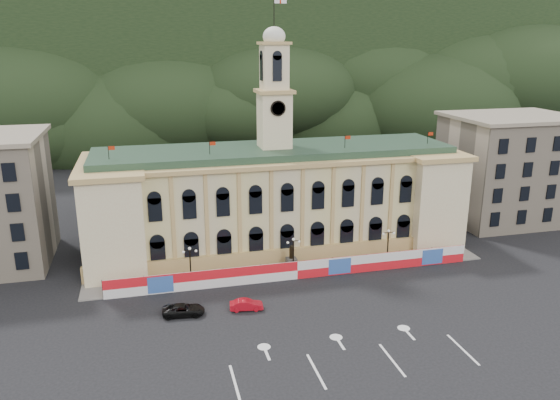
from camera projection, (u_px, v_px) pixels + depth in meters
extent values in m
plane|color=black|center=(334.00, 335.00, 59.56)|extent=(260.00, 260.00, 0.00)
cube|color=black|center=(200.00, 69.00, 174.30)|extent=(230.00, 70.00, 44.00)
cube|color=#595651|center=(325.00, 43.00, 161.56)|extent=(22.00, 8.00, 14.00)
cube|color=#595651|center=(23.00, 59.00, 141.53)|extent=(16.00, 7.00, 10.00)
cube|color=beige|center=(275.00, 202.00, 83.63)|extent=(55.00, 15.00, 14.00)
cube|color=tan|center=(287.00, 256.00, 78.02)|extent=(56.00, 0.80, 2.40)
cube|color=tan|center=(274.00, 156.00, 81.57)|extent=(56.20, 16.20, 0.60)
cube|color=#294431|center=(274.00, 151.00, 81.37)|extent=(53.00, 13.00, 1.20)
cube|color=beige|center=(115.00, 216.00, 77.24)|extent=(8.00, 17.00, 14.00)
cube|color=beige|center=(417.00, 194.00, 88.17)|extent=(8.00, 17.00, 14.00)
cube|color=beige|center=(274.00, 120.00, 80.07)|extent=(4.40, 4.40, 8.00)
cube|color=tan|center=(274.00, 91.00, 78.88)|extent=(5.20, 5.20, 0.50)
cube|color=beige|center=(274.00, 68.00, 77.94)|extent=(3.60, 3.60, 6.50)
cube|color=tan|center=(274.00, 43.00, 76.98)|extent=(4.20, 4.20, 0.40)
cylinder|color=black|center=(278.00, 108.00, 77.36)|extent=(2.20, 0.20, 2.20)
ellipsoid|color=silver|center=(274.00, 36.00, 76.73)|extent=(3.20, 3.20, 2.72)
cylinder|color=black|center=(274.00, 12.00, 75.82)|extent=(0.12, 0.12, 5.00)
cube|color=#C3B096|center=(508.00, 170.00, 95.86)|extent=(20.00, 16.00, 18.00)
cube|color=gray|center=(515.00, 117.00, 93.23)|extent=(21.00, 17.00, 0.60)
cube|color=red|center=(297.00, 270.00, 73.16)|extent=(50.00, 0.25, 2.50)
cube|color=#3259A8|center=(161.00, 285.00, 68.85)|extent=(3.20, 0.05, 2.20)
cube|color=#3259A8|center=(340.00, 266.00, 74.43)|extent=(3.20, 0.05, 2.20)
cube|color=#3259A8|center=(432.00, 257.00, 77.69)|extent=(3.20, 0.05, 2.20)
cube|color=slate|center=(292.00, 270.00, 76.05)|extent=(56.00, 5.50, 0.16)
cube|color=#595651|center=(291.00, 264.00, 76.06)|extent=(1.40, 1.40, 1.80)
cylinder|color=black|center=(291.00, 253.00, 75.57)|extent=(0.60, 0.60, 1.60)
sphere|color=black|center=(292.00, 247.00, 75.32)|extent=(0.44, 0.44, 0.44)
cylinder|color=black|center=(191.00, 282.00, 72.08)|extent=(0.44, 0.44, 0.30)
cylinder|color=black|center=(190.00, 267.00, 71.44)|extent=(0.18, 0.18, 4.80)
cube|color=black|center=(190.00, 250.00, 70.79)|extent=(1.60, 0.08, 0.08)
sphere|color=silver|center=(183.00, 252.00, 70.65)|extent=(0.36, 0.36, 0.36)
sphere|color=silver|center=(196.00, 251.00, 71.02)|extent=(0.36, 0.36, 0.36)
sphere|color=silver|center=(190.00, 248.00, 70.72)|extent=(0.40, 0.40, 0.40)
cylinder|color=black|center=(293.00, 272.00, 75.34)|extent=(0.44, 0.44, 0.30)
cylinder|color=black|center=(293.00, 257.00, 74.70)|extent=(0.18, 0.18, 4.80)
cube|color=black|center=(293.00, 241.00, 74.05)|extent=(1.60, 0.08, 0.08)
sphere|color=silver|center=(288.00, 243.00, 73.91)|extent=(0.36, 0.36, 0.36)
sphere|color=silver|center=(299.00, 242.00, 74.28)|extent=(0.36, 0.36, 0.36)
sphere|color=silver|center=(294.00, 239.00, 73.98)|extent=(0.40, 0.40, 0.40)
cylinder|color=black|center=(387.00, 262.00, 78.59)|extent=(0.44, 0.44, 0.30)
cylinder|color=black|center=(388.00, 248.00, 77.96)|extent=(0.18, 0.18, 4.80)
cube|color=black|center=(389.00, 233.00, 77.30)|extent=(1.60, 0.08, 0.08)
sphere|color=silver|center=(383.00, 234.00, 77.16)|extent=(0.36, 0.36, 0.36)
sphere|color=silver|center=(394.00, 233.00, 77.53)|extent=(0.36, 0.36, 0.36)
sphere|color=silver|center=(389.00, 231.00, 77.23)|extent=(0.40, 0.40, 0.40)
imported|color=#AD0C19|center=(246.00, 305.00, 64.91)|extent=(2.42, 4.33, 1.31)
imported|color=black|center=(184.00, 310.00, 63.65)|extent=(3.23, 5.34, 1.36)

